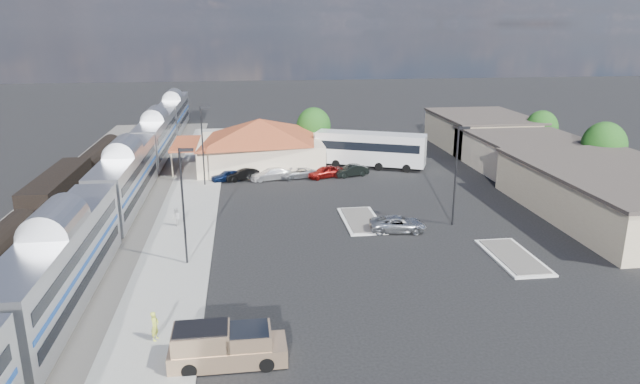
{
  "coord_description": "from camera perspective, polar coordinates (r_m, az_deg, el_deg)",
  "views": [
    {
      "loc": [
        -6.27,
        -46.66,
        17.46
      ],
      "look_at": [
        0.25,
        2.56,
        2.8
      ],
      "focal_mm": 32.0,
      "sensor_mm": 36.0,
      "label": 1
    }
  ],
  "objects": [
    {
      "name": "pickup_truck",
      "position": [
        31.73,
        -9.18,
        -15.0
      ],
      "size": [
        6.21,
        2.38,
        2.14
      ],
      "rotation": [
        0.0,
        0.0,
        1.58
      ],
      "color": "tan",
      "rests_on": "ground"
    },
    {
      "name": "parked_car_e",
      "position": [
        67.2,
        0.49,
        2.04
      ],
      "size": [
        4.63,
        3.16,
        1.46
      ],
      "primitive_type": "imported",
      "rotation": [
        0.0,
        0.0,
        -1.2
      ],
      "color": "maroon",
      "rests_on": "ground"
    },
    {
      "name": "person_a",
      "position": [
        34.42,
        -16.19,
        -12.74
      ],
      "size": [
        0.58,
        0.73,
        1.74
      ],
      "primitive_type": "imported",
      "rotation": [
        0.0,
        0.0,
        1.28
      ],
      "color": "#BECC3F",
      "rests_on": "platform"
    },
    {
      "name": "lamp_lot",
      "position": [
        51.59,
        13.56,
        2.4
      ],
      "size": [
        1.08,
        0.25,
        9.0
      ],
      "color": "black",
      "rests_on": "ground"
    },
    {
      "name": "passenger_train",
      "position": [
        58.62,
        -18.84,
        1.14
      ],
      "size": [
        3.0,
        104.0,
        5.55
      ],
      "color": "silver",
      "rests_on": "ground"
    },
    {
      "name": "suv",
      "position": [
        50.29,
        7.81,
        -3.19
      ],
      "size": [
        5.18,
        2.8,
        1.38
      ],
      "primitive_type": "imported",
      "rotation": [
        0.0,
        0.0,
        1.47
      ],
      "color": "#A8ABB0",
      "rests_on": "ground"
    },
    {
      "name": "parked_car_b",
      "position": [
        66.88,
        -7.72,
        1.81
      ],
      "size": [
        4.66,
        2.99,
        1.45
      ],
      "primitive_type": "imported",
      "rotation": [
        0.0,
        0.0,
        -1.21
      ],
      "color": "black",
      "rests_on": "ground"
    },
    {
      "name": "parked_car_d",
      "position": [
        67.15,
        -2.25,
        1.94
      ],
      "size": [
        5.09,
        3.31,
        1.3
      ],
      "primitive_type": "imported",
      "rotation": [
        0.0,
        0.0,
        -1.31
      ],
      "color": "gray",
      "rests_on": "ground"
    },
    {
      "name": "freight_cars",
      "position": [
        59.27,
        -24.65,
        -0.28
      ],
      "size": [
        2.8,
        46.0,
        4.0
      ],
      "color": "black",
      "rests_on": "ground"
    },
    {
      "name": "ground",
      "position": [
        50.21,
        0.1,
        -3.9
      ],
      "size": [
        280.0,
        280.0,
        0.0
      ],
      "primitive_type": "plane",
      "color": "black",
      "rests_on": "ground"
    },
    {
      "name": "traffic_island_north",
      "position": [
        46.97,
        18.76,
        -6.16
      ],
      "size": [
        3.3,
        7.5,
        0.21
      ],
      "color": "silver",
      "rests_on": "ground"
    },
    {
      "name": "person_b",
      "position": [
        52.13,
        -14.2,
        -2.45
      ],
      "size": [
        0.87,
        0.98,
        1.69
      ],
      "primitive_type": "imported",
      "rotation": [
        0.0,
        0.0,
        -1.25
      ],
      "color": "silver",
      "rests_on": "platform"
    },
    {
      "name": "lamp_plat_n",
      "position": [
        63.99,
        -11.61,
        5.19
      ],
      "size": [
        1.08,
        0.25,
        9.0
      ],
      "color": "black",
      "rests_on": "ground"
    },
    {
      "name": "parked_car_c",
      "position": [
        66.64,
        -4.97,
        1.83
      ],
      "size": [
        5.22,
        3.18,
        1.41
      ],
      "primitive_type": "imported",
      "rotation": [
        0.0,
        0.0,
        -1.31
      ],
      "color": "white",
      "rests_on": "ground"
    },
    {
      "name": "buildings_east",
      "position": [
        71.55,
        21.32,
        3.06
      ],
      "size": [
        14.4,
        51.4,
        4.8
      ],
      "color": "#C6B28C",
      "rests_on": "ground"
    },
    {
      "name": "platform",
      "position": [
        55.74,
        -13.07,
        -2.15
      ],
      "size": [
        5.5,
        92.0,
        0.18
      ],
      "primitive_type": "cube",
      "color": "gray",
      "rests_on": "ground"
    },
    {
      "name": "tree_east_b",
      "position": [
        72.37,
        26.51,
        4.17
      ],
      "size": [
        4.94,
        4.94,
        6.96
      ],
      "color": "#382314",
      "rests_on": "ground"
    },
    {
      "name": "parked_car_f",
      "position": [
        68.01,
        3.13,
        2.15
      ],
      "size": [
        4.43,
        2.58,
        1.38
      ],
      "primitive_type": "imported",
      "rotation": [
        0.0,
        0.0,
        -1.28
      ],
      "color": "black",
      "rests_on": "ground"
    },
    {
      "name": "railbed",
      "position": [
        59.22,
        -21.59,
        -1.83
      ],
      "size": [
        16.0,
        100.0,
        0.12
      ],
      "primitive_type": "cube",
      "color": "#4C4944",
      "rests_on": "ground"
    },
    {
      "name": "parked_car_a",
      "position": [
        66.64,
        -9.22,
        1.63
      ],
      "size": [
        4.17,
        2.82,
        1.32
      ],
      "primitive_type": "imported",
      "rotation": [
        0.0,
        0.0,
        -1.21
      ],
      "color": "#0D1B41",
      "rests_on": "ground"
    },
    {
      "name": "tree_depot",
      "position": [
        78.37,
        -0.65,
        6.58
      ],
      "size": [
        4.71,
        4.71,
        6.63
      ],
      "color": "#382314",
      "rests_on": "ground"
    },
    {
      "name": "lamp_plat_s",
      "position": [
        42.68,
        -13.46,
        -0.52
      ],
      "size": [
        1.08,
        0.25,
        9.0
      ],
      "color": "black",
      "rests_on": "ground"
    },
    {
      "name": "tree_east_c",
      "position": [
        84.19,
        21.27,
        5.97
      ],
      "size": [
        4.41,
        4.41,
        6.21
      ],
      "color": "#382314",
      "rests_on": "ground"
    },
    {
      "name": "traffic_island_south",
      "position": [
        52.67,
        4.13,
        -2.83
      ],
      "size": [
        3.3,
        7.5,
        0.21
      ],
      "color": "silver",
      "rests_on": "ground"
    },
    {
      "name": "coach_bus",
      "position": [
        72.07,
        5.07,
        4.43
      ],
      "size": [
        13.76,
        8.12,
        4.39
      ],
      "rotation": [
        0.0,
        0.0,
        1.17
      ],
      "color": "white",
      "rests_on": "ground"
    },
    {
      "name": "station_depot",
      "position": [
        72.11,
        -6.06,
        4.9
      ],
      "size": [
        18.35,
        12.24,
        6.2
      ],
      "color": "beige",
      "rests_on": "ground"
    }
  ]
}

